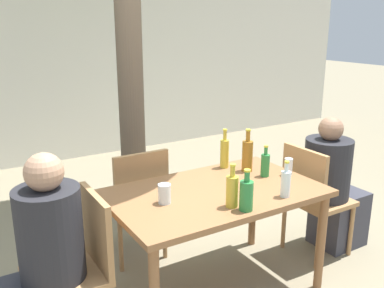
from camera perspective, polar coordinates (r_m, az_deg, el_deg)
cafe_building_wall at (r=6.02m, az=-16.88°, el=11.03°), size 10.00×0.08×2.80m
dining_table_front at (r=2.93m, az=3.08°, el=-7.74°), size 1.43×0.87×0.77m
patio_chair_0 at (r=2.65m, az=-14.77°, el=-14.85°), size 0.44×0.44×0.93m
patio_chair_1 at (r=3.57m, az=15.75°, el=-6.47°), size 0.44×0.44×0.93m
patio_chair_2 at (r=3.41m, az=-7.41°, el=-7.11°), size 0.44×0.44×0.93m
person_seated_0 at (r=2.60m, az=-19.94°, el=-15.63°), size 0.58×0.36×1.21m
person_seated_1 at (r=3.75m, az=18.26°, el=-5.86°), size 0.59×0.37×1.15m
green_bottle_0 at (r=2.59m, az=7.26°, el=-6.71°), size 0.08×0.08×0.26m
green_bottle_1 at (r=3.16m, az=9.73°, el=-2.70°), size 0.06×0.06×0.23m
oil_cruet_2 at (r=2.62m, az=5.37°, el=-6.17°), size 0.08×0.08×0.28m
amber_bottle_3 at (r=3.24m, az=7.39°, el=-1.44°), size 0.08×0.08×0.33m
oil_cruet_4 at (r=3.30m, az=4.36°, el=-1.16°), size 0.07×0.07×0.31m
water_bottle_5 at (r=2.83m, az=12.38°, el=-5.10°), size 0.06×0.06×0.24m
drinking_glass_0 at (r=3.23m, az=12.73°, el=-2.99°), size 0.06×0.06×0.13m
drinking_glass_1 at (r=2.68m, az=-3.69°, el=-6.64°), size 0.08×0.08×0.12m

